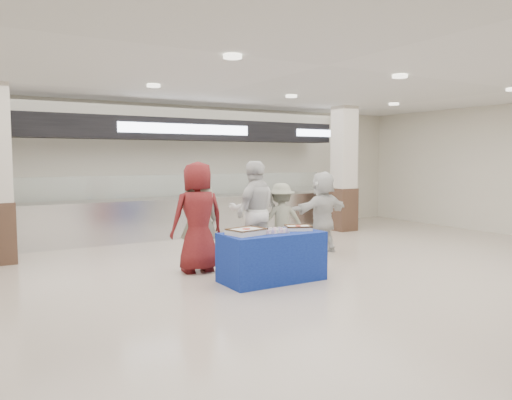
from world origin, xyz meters
TOP-DOWN VIEW (x-y plane):
  - ground at (0.00, 0.00)m, footprint 14.00×14.00m
  - serving_line at (0.00, 5.40)m, footprint 8.70×0.85m
  - column_right at (4.00, 4.20)m, footprint 0.55×0.55m
  - display_table at (-0.49, 0.64)m, footprint 1.55×0.78m
  - sheet_cake_left at (-0.93, 0.65)m, footprint 0.58×0.49m
  - sheet_cake_right at (0.01, 0.64)m, footprint 0.49×0.44m
  - cupcake_tray at (-0.48, 0.59)m, footprint 0.42×0.33m
  - civilian_maroon at (-1.21, 1.78)m, footprint 0.92×0.62m
  - soldier_a at (-1.18, 1.81)m, footprint 0.73×0.58m
  - chef_tall at (0.05, 2.13)m, footprint 1.09×0.99m
  - chef_short at (0.10, 2.06)m, footprint 1.16×0.82m
  - soldier_b at (0.65, 2.09)m, footprint 1.03×0.77m
  - civilian_white at (1.62, 2.07)m, footprint 1.55×0.67m

SIDE VIEW (x-z plane):
  - ground at x=0.00m, z-range 0.00..0.00m
  - display_table at x=-0.49m, z-range 0.00..0.75m
  - soldier_b at x=0.65m, z-range 0.00..1.41m
  - cupcake_tray at x=-0.48m, z-range 0.75..0.81m
  - sheet_cake_right at x=0.01m, z-range 0.75..0.84m
  - sheet_cake_left at x=-0.93m, z-range 0.75..0.85m
  - civilian_white at x=1.62m, z-range 0.00..1.62m
  - soldier_a at x=-1.18m, z-range 0.00..1.76m
  - chef_short at x=0.10m, z-range 0.00..1.83m
  - civilian_maroon at x=-1.21m, z-range 0.00..1.83m
  - chef_tall at x=0.05m, z-range 0.00..1.83m
  - serving_line at x=0.00m, z-range -0.24..2.56m
  - column_right at x=4.00m, z-range -0.07..3.13m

